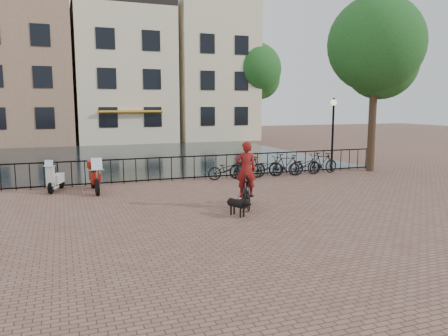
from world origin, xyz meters
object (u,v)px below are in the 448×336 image
object	(u,v)px
lamp_post	(333,122)
cyclist	(246,179)
motorcycle	(94,173)
dog	(237,206)
scooter	(56,174)

from	to	relation	value
lamp_post	cyclist	bearing A→B (deg)	-142.19
lamp_post	motorcycle	xyz separation A→B (m)	(-10.93, -0.94, -1.69)
lamp_post	dog	distance (m)	9.74
motorcycle	scooter	xyz separation A→B (m)	(-1.34, 0.70, -0.06)
scooter	lamp_post	bearing A→B (deg)	20.83
cyclist	lamp_post	bearing A→B (deg)	-127.30
dog	scooter	bearing A→B (deg)	108.02
dog	scooter	world-z (taller)	scooter
lamp_post	dog	size ratio (longest dim) A/B	3.79
lamp_post	dog	world-z (taller)	lamp_post
cyclist	scooter	size ratio (longest dim) A/B	1.72
motorcycle	scooter	world-z (taller)	motorcycle
lamp_post	motorcycle	distance (m)	11.10
motorcycle	dog	bearing A→B (deg)	-57.02
cyclist	dog	bearing A→B (deg)	68.49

